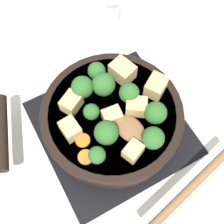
{
  "coord_description": "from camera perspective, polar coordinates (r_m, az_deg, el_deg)",
  "views": [
    {
      "loc": [
        0.13,
        0.24,
        0.65
      ],
      "look_at": [
        0.0,
        0.0,
        0.08
      ],
      "focal_mm": 50.0,
      "sensor_mm": 36.0,
      "label": 1
    }
  ],
  "objects": [
    {
      "name": "wooden_spoon",
      "position": [
        0.59,
        9.34,
        -9.02
      ],
      "size": [
        0.24,
        0.22,
        0.02
      ],
      "color": "brown",
      "rests_on": "skillet_pan"
    },
    {
      "name": "broccoli_floret_small_inner",
      "position": [
        0.6,
        7.97,
        -0.17
      ],
      "size": [
        0.04,
        0.04,
        0.05
      ],
      "color": "#709956",
      "rests_on": "skillet_pan"
    },
    {
      "name": "tofu_cube_near_handle",
      "position": [
        0.62,
        4.48,
        1.0
      ],
      "size": [
        0.05,
        0.05,
        0.03
      ],
      "primitive_type": "cube",
      "rotation": [
        0.0,
        0.0,
        2.55
      ],
      "color": "#DBB770",
      "rests_on": "skillet_pan"
    },
    {
      "name": "tofu_cube_east_chunk",
      "position": [
        0.61,
        0.02,
        -0.77
      ],
      "size": [
        0.04,
        0.03,
        0.03
      ],
      "primitive_type": "cube",
      "rotation": [
        0.0,
        0.0,
        3.04
      ],
      "color": "#DBB770",
      "rests_on": "skillet_pan"
    },
    {
      "name": "carrot_slice_near_center",
      "position": [
        0.59,
        -4.86,
        -8.22
      ],
      "size": [
        0.03,
        0.03,
        0.01
      ],
      "primitive_type": "cylinder",
      "color": "orange",
      "rests_on": "skillet_pan"
    },
    {
      "name": "broccoli_floret_north_edge",
      "position": [
        0.57,
        -2.77,
        -7.9
      ],
      "size": [
        0.03,
        0.03,
        0.04
      ],
      "color": "#709956",
      "rests_on": "skillet_pan"
    },
    {
      "name": "ground_plane",
      "position": [
        0.71,
        -0.0,
        -2.96
      ],
      "size": [
        2.4,
        2.4,
        0.0
      ],
      "primitive_type": "plane",
      "color": "silver"
    },
    {
      "name": "skillet_pan",
      "position": [
        0.65,
        -0.2,
        -1.0
      ],
      "size": [
        0.4,
        0.3,
        0.06
      ],
      "color": "black",
      "rests_on": "front_burner_grate"
    },
    {
      "name": "tofu_cube_center_large",
      "position": [
        0.65,
        1.94,
        7.47
      ],
      "size": [
        0.05,
        0.06,
        0.04
      ],
      "primitive_type": "cube",
      "rotation": [
        0.0,
        0.0,
        1.88
      ],
      "color": "#DBB770",
      "rests_on": "skillet_pan"
    },
    {
      "name": "broccoli_floret_south_cluster",
      "position": [
        0.65,
        -2.83,
        7.49
      ],
      "size": [
        0.04,
        0.04,
        0.04
      ],
      "color": "#709956",
      "rests_on": "skillet_pan"
    },
    {
      "name": "broccoli_floret_near_spoon",
      "position": [
        0.58,
        -1.02,
        -3.8
      ],
      "size": [
        0.05,
        0.05,
        0.05
      ],
      "color": "#709956",
      "rests_on": "skillet_pan"
    },
    {
      "name": "front_burner_grate",
      "position": [
        0.69,
        -0.0,
        -2.58
      ],
      "size": [
        0.31,
        0.31,
        0.03
      ],
      "color": "black",
      "rests_on": "ground_plane"
    },
    {
      "name": "tofu_cube_back_piece",
      "position": [
        0.63,
        -7.45,
        1.68
      ],
      "size": [
        0.05,
        0.05,
        0.03
      ],
      "primitive_type": "cube",
      "rotation": [
        0.0,
        0.0,
        0.52
      ],
      "color": "#DBB770",
      "rests_on": "skillet_pan"
    },
    {
      "name": "carrot_slice_orange_thin",
      "position": [
        0.6,
        -5.36,
        -5.19
      ],
      "size": [
        0.03,
        0.03,
        0.01
      ],
      "primitive_type": "cylinder",
      "color": "orange",
      "rests_on": "skillet_pan"
    },
    {
      "name": "broccoli_floret_west_rim",
      "position": [
        0.6,
        -3.8,
        0.01
      ],
      "size": [
        0.03,
        0.03,
        0.04
      ],
      "color": "#709956",
      "rests_on": "skillet_pan"
    },
    {
      "name": "tofu_cube_west_chunk",
      "position": [
        0.64,
        7.83,
        4.96
      ],
      "size": [
        0.06,
        0.05,
        0.04
      ],
      "primitive_type": "cube",
      "rotation": [
        0.0,
        0.0,
        0.56
      ],
      "color": "#DBB770",
      "rests_on": "skillet_pan"
    },
    {
      "name": "broccoli_floret_tall_stem",
      "position": [
        0.58,
        7.51,
        -4.76
      ],
      "size": [
        0.04,
        0.04,
        0.05
      ],
      "color": "#709956",
      "rests_on": "skillet_pan"
    },
    {
      "name": "broccoli_floret_east_rim",
      "position": [
        0.62,
        -5.43,
        4.52
      ],
      "size": [
        0.05,
        0.05,
        0.05
      ],
      "color": "#709956",
      "rests_on": "skillet_pan"
    },
    {
      "name": "broccoli_floret_center_top",
      "position": [
        0.62,
        -1.56,
        5.05
      ],
      "size": [
        0.05,
        0.05,
        0.05
      ],
      "color": "#709956",
      "rests_on": "skillet_pan"
    },
    {
      "name": "tofu_cube_front_piece",
      "position": [
        0.58,
        3.88,
        -7.14
      ],
      "size": [
        0.04,
        0.04,
        0.03
      ],
      "primitive_type": "cube",
      "rotation": [
        0.0,
        0.0,
        0.4
      ],
      "color": "#DBB770",
      "rests_on": "skillet_pan"
    },
    {
      "name": "tofu_cube_mid_small",
      "position": [
        0.6,
        -7.6,
        -3.13
      ],
      "size": [
        0.04,
        0.04,
        0.03
      ],
      "primitive_type": "cube",
      "rotation": [
        0.0,
        0.0,
        4.82
      ],
      "color": "#DBB770",
      "rests_on": "skillet_pan"
    },
    {
      "name": "broccoli_floret_mid_floret",
      "position": [
        0.62,
        3.15,
        3.48
      ],
      "size": [
        0.04,
        0.04,
        0.05
      ],
      "color": "#709956",
      "rests_on": "skillet_pan"
    },
    {
      "name": "salt_shaker",
      "position": [
        0.83,
        0.1,
        17.62
      ],
      "size": [
        0.04,
        0.04,
        0.09
      ],
      "color": "white",
      "rests_on": "ground_plane"
    }
  ]
}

